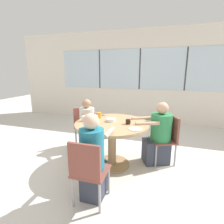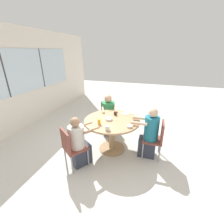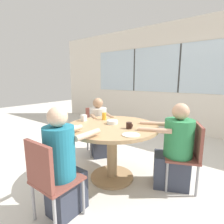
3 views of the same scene
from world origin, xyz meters
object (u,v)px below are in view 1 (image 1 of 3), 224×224
(chair_for_woman_green_shirt, at_px, (168,135))
(milk_carton_small, at_px, (84,118))
(person_man_teal_shirt, at_px, (88,127))
(coffee_mug, at_px, (128,122))
(chair_for_man_teal_shirt, at_px, (84,124))
(bowl_cereal, at_px, (111,120))
(person_woman_green_shirt, at_px, (158,137))
(bowl_white_shallow, at_px, (87,128))
(chair_for_man_blue_shirt, at_px, (88,169))
(juice_glass, at_px, (100,115))
(person_man_blue_shirt, at_px, (93,161))

(chair_for_woman_green_shirt, relative_size, milk_carton_small, 9.19)
(person_man_teal_shirt, xyz_separation_m, coffee_mug, (0.93, -0.48, 0.34))
(chair_for_man_teal_shirt, bearing_deg, person_man_teal_shirt, 90.00)
(chair_for_man_teal_shirt, relative_size, bowl_cereal, 5.48)
(chair_for_man_teal_shirt, bearing_deg, person_woman_green_shirt, 116.75)
(chair_for_woman_green_shirt, height_order, milk_carton_small, milk_carton_small)
(chair_for_woman_green_shirt, height_order, bowl_white_shallow, chair_for_woman_green_shirt)
(chair_for_man_blue_shirt, xyz_separation_m, bowl_white_shallow, (-0.25, 0.55, 0.29))
(coffee_mug, distance_m, juice_glass, 0.59)
(coffee_mug, height_order, juice_glass, juice_glass)
(chair_for_woman_green_shirt, distance_m, chair_for_man_teal_shirt, 1.71)
(coffee_mug, xyz_separation_m, milk_carton_small, (-0.75, -0.06, 0.01))
(milk_carton_small, bearing_deg, person_woman_green_shirt, 17.66)
(chair_for_woman_green_shirt, height_order, person_man_teal_shirt, person_man_teal_shirt)
(coffee_mug, bearing_deg, person_woman_green_shirt, 34.99)
(chair_for_woman_green_shirt, xyz_separation_m, milk_carton_small, (-1.38, -0.46, 0.31))
(chair_for_man_blue_shirt, distance_m, coffee_mug, 1.06)
(chair_for_man_teal_shirt, bearing_deg, milk_carton_small, 62.68)
(bowl_white_shallow, bearing_deg, chair_for_man_teal_shirt, 119.03)
(milk_carton_small, distance_m, bowl_white_shallow, 0.45)
(juice_glass, xyz_separation_m, bowl_cereal, (0.25, -0.12, -0.03))
(chair_for_man_blue_shirt, bearing_deg, person_man_teal_shirt, 114.04)
(chair_for_man_blue_shirt, relative_size, person_woman_green_shirt, 0.77)
(person_man_teal_shirt, distance_m, coffee_mug, 1.10)
(person_man_blue_shirt, bearing_deg, bowl_white_shallow, 122.43)
(chair_for_woman_green_shirt, distance_m, milk_carton_small, 1.49)
(juice_glass, xyz_separation_m, bowl_white_shallow, (0.05, -0.63, -0.03))
(chair_for_man_blue_shirt, distance_m, person_man_blue_shirt, 0.16)
(person_man_blue_shirt, distance_m, person_man_teal_shirt, 1.47)
(chair_for_man_blue_shirt, bearing_deg, juice_glass, 103.81)
(juice_glass, height_order, bowl_white_shallow, juice_glass)
(person_woman_green_shirt, bearing_deg, milk_carton_small, 83.57)
(chair_for_woman_green_shirt, distance_m, person_woman_green_shirt, 0.17)
(chair_for_man_blue_shirt, height_order, chair_for_man_teal_shirt, same)
(person_man_blue_shirt, bearing_deg, person_man_teal_shirt, 116.66)
(chair_for_man_blue_shirt, bearing_deg, bowl_white_shallow, 114.03)
(chair_for_woman_green_shirt, height_order, person_man_blue_shirt, person_man_blue_shirt)
(chair_for_man_blue_shirt, relative_size, juice_glass, 7.79)
(person_woman_green_shirt, xyz_separation_m, person_man_teal_shirt, (-1.41, 0.14, -0.01))
(chair_for_man_blue_shirt, height_order, coffee_mug, coffee_mug)
(chair_for_man_teal_shirt, xyz_separation_m, person_man_blue_shirt, (0.81, -1.40, 0.01))
(chair_for_woman_green_shirt, xyz_separation_m, juice_glass, (-1.19, -0.22, 0.32))
(person_man_blue_shirt, bearing_deg, milk_carton_small, 121.84)
(person_man_blue_shirt, xyz_separation_m, person_man_teal_shirt, (-0.68, 1.30, -0.04))
(coffee_mug, bearing_deg, person_man_teal_shirt, 152.98)
(chair_for_man_blue_shirt, height_order, bowl_cereal, chair_for_man_blue_shirt)
(person_woman_green_shirt, relative_size, bowl_cereal, 7.10)
(coffee_mug, relative_size, bowl_white_shallow, 0.68)
(chair_for_man_blue_shirt, height_order, milk_carton_small, milk_carton_small)
(person_woman_green_shirt, distance_m, person_man_blue_shirt, 1.37)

